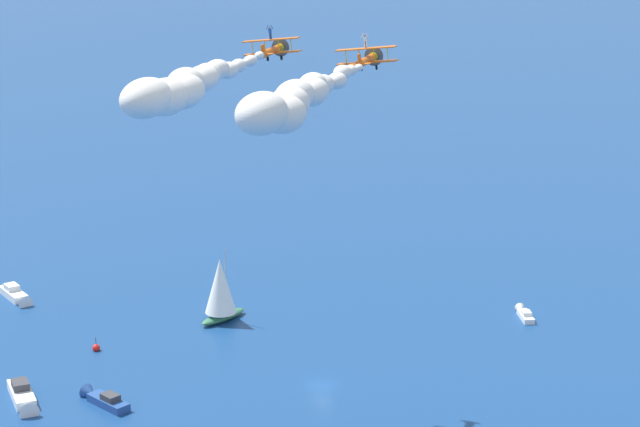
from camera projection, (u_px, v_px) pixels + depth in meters
ground_plane at (322, 386)px, 153.57m from camera, size 2000.00×2000.00×0.00m
motorboat_far_port at (23, 398)px, 148.32m from camera, size 8.69×8.60×2.82m
motorboat_offshore at (16, 295)px, 184.28m from camera, size 8.67×6.68×2.56m
motorboat_ahead at (103, 399)px, 148.21m from camera, size 8.17×4.78×2.31m
motorboat_mid_cluster at (524, 314)px, 177.20m from camera, size 4.22×6.14×1.77m
sailboat_outer_ring_b at (221, 289)px, 174.30m from camera, size 5.92×8.83×10.98m
marker_buoy at (96, 348)px, 164.72m from camera, size 1.10×1.10×2.10m
biplane_lead at (272, 50)px, 143.49m from camera, size 7.44×6.85×3.64m
wingwalker_lead at (270, 32)px, 142.96m from camera, size 0.93×0.23×1.78m
smoke_trail_lead at (179, 88)px, 118.33m from camera, size 6.23×33.75×4.67m
biplane_wingman at (367, 59)px, 136.46m from camera, size 7.44×6.85×3.64m
wingwalker_wingman at (365, 40)px, 135.94m from camera, size 0.93×0.23×1.78m
smoke_trail_wingman at (291, 102)px, 111.43m from camera, size 6.26×33.36×4.80m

